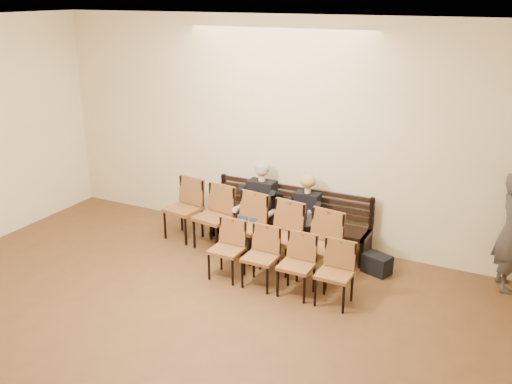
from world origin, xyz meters
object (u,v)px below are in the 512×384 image
(chair_row_back, at_px, (278,262))
(bench, at_px, (288,233))
(seated_woman, at_px, (304,220))
(seated_man, at_px, (259,205))
(bag, at_px, (377,264))
(laptop, at_px, (255,213))
(water_bottle, at_px, (309,225))
(chair_row_front, at_px, (246,227))

(chair_row_back, bearing_deg, bench, 108.81)
(seated_woman, bearing_deg, seated_man, 180.00)
(bench, xyz_separation_m, chair_row_back, (0.45, -1.35, 0.19))
(seated_man, xyz_separation_m, bag, (1.95, -0.15, -0.51))
(laptop, bearing_deg, bag, -12.77)
(water_bottle, xyz_separation_m, bag, (1.03, 0.08, -0.43))
(bag, distance_m, chair_row_front, 1.98)
(bag, height_order, chair_row_back, chair_row_back)
(chair_row_back, bearing_deg, chair_row_front, 141.06)
(laptop, xyz_separation_m, chair_row_back, (0.90, -1.09, -0.15))
(water_bottle, relative_size, bag, 0.64)
(seated_woman, bearing_deg, bag, -7.12)
(seated_woman, xyz_separation_m, chair_row_front, (-0.72, -0.53, -0.06))
(laptop, bearing_deg, seated_woman, -2.33)
(bench, relative_size, chair_row_back, 1.29)
(chair_row_front, bearing_deg, bench, 66.92)
(seated_woman, xyz_separation_m, water_bottle, (0.16, -0.22, 0.02))
(bench, bearing_deg, seated_woman, -20.39)
(seated_man, relative_size, laptop, 4.23)
(bench, height_order, water_bottle, water_bottle)
(seated_man, height_order, laptop, seated_man)
(laptop, relative_size, bag, 0.82)
(seated_woman, distance_m, chair_row_front, 0.90)
(seated_woman, height_order, laptop, seated_woman)
(bench, xyz_separation_m, chair_row_front, (-0.40, -0.65, 0.27))
(chair_row_front, bearing_deg, water_bottle, 27.69)
(water_bottle, bearing_deg, bag, 4.21)
(bag, bearing_deg, seated_woman, 172.88)
(seated_man, bearing_deg, bag, -4.35)
(chair_row_back, bearing_deg, seated_man, 126.37)
(chair_row_front, xyz_separation_m, chair_row_back, (0.85, -0.70, -0.08))
(water_bottle, bearing_deg, seated_woman, 125.57)
(laptop, distance_m, chair_row_back, 1.42)
(bag, bearing_deg, chair_row_front, -168.73)
(seated_man, relative_size, chair_row_front, 0.43)
(bench, distance_m, seated_woman, 0.47)
(seated_man, bearing_deg, water_bottle, -13.63)
(seated_man, bearing_deg, bench, 15.18)
(bench, bearing_deg, chair_row_front, -121.73)
(laptop, distance_m, chair_row_front, 0.40)
(chair_row_front, height_order, chair_row_back, chair_row_front)
(bench, relative_size, water_bottle, 10.69)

